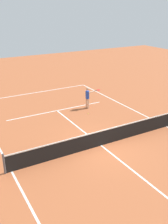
{
  "coord_description": "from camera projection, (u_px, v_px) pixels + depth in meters",
  "views": [
    {
      "loc": [
        7.31,
        10.89,
        7.41
      ],
      "look_at": [
        -0.68,
        -3.19,
        0.8
      ],
      "focal_mm": 41.87,
      "sensor_mm": 36.0,
      "label": 1
    }
  ],
  "objects": [
    {
      "name": "player_serving",
      "position": [
        88.0,
        96.0,
        20.0
      ],
      "size": [
        1.3,
        0.45,
        1.68
      ],
      "rotation": [
        0.0,
        0.0,
        1.75
      ],
      "color": "#D8A884",
      "rests_on": "ground"
    },
    {
      "name": "tennis_net",
      "position": [
        101.0,
        138.0,
        14.73
      ],
      "size": [
        10.97,
        0.1,
        1.07
      ],
      "color": "#4C4C51",
      "rests_on": "ground"
    },
    {
      "name": "tennis_ball",
      "position": [
        88.0,
        114.0,
        19.22
      ],
      "size": [
        0.07,
        0.07,
        0.07
      ],
      "primitive_type": "sphere",
      "color": "#CCE033",
      "rests_on": "ground"
    },
    {
      "name": "ground_plane",
      "position": [
        101.0,
        145.0,
        14.91
      ],
      "size": [
        60.0,
        60.0,
        0.0
      ],
      "primitive_type": "plane",
      "color": "#AD5933"
    },
    {
      "name": "court_lines",
      "position": [
        101.0,
        145.0,
        14.91
      ],
      "size": [
        10.37,
        22.47,
        0.01
      ],
      "color": "white",
      "rests_on": "ground"
    }
  ]
}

